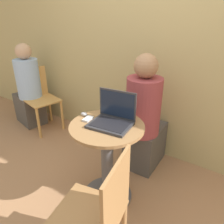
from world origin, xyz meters
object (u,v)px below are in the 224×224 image
object	(u,v)px
cell_phone	(88,119)
laptop	(113,118)
chair_empty	(97,217)
person_seated	(144,123)

from	to	relation	value
cell_phone	laptop	bearing A→B (deg)	14.59
cell_phone	chair_empty	xyz separation A→B (m)	(0.50, -0.53, -0.29)
cell_phone	chair_empty	bearing A→B (deg)	-47.13
laptop	cell_phone	distance (m)	0.23
laptop	cell_phone	bearing A→B (deg)	-165.41
cell_phone	person_seated	xyz separation A→B (m)	(0.25, 0.59, -0.23)
person_seated	cell_phone	bearing A→B (deg)	-112.56
chair_empty	cell_phone	bearing A→B (deg)	132.87
laptop	chair_empty	bearing A→B (deg)	-64.40
chair_empty	laptop	bearing A→B (deg)	115.60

